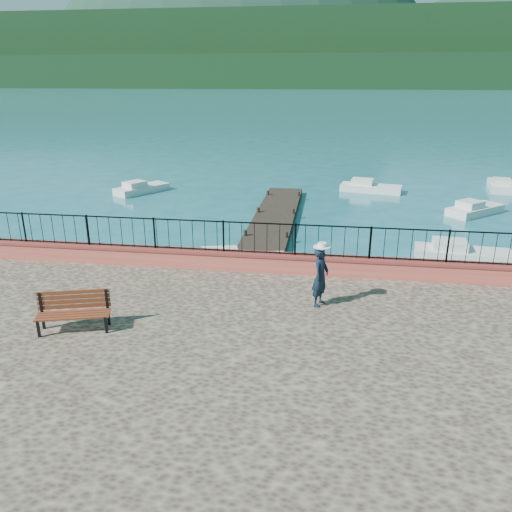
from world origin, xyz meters
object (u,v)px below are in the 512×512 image
(park_bench, at_px, (74,319))
(boat_0, at_px, (235,259))
(person, at_px, (321,277))
(boat_2, at_px, (475,207))
(boat_4, at_px, (371,185))
(boat_1, at_px, (464,250))
(boat_5, at_px, (501,183))
(boat_3, at_px, (142,186))

(park_bench, xyz_separation_m, boat_0, (2.45, 7.50, -1.08))
(person, height_order, boat_2, person)
(boat_4, bearing_deg, boat_0, -100.99)
(boat_1, distance_m, boat_4, 12.44)
(boat_0, distance_m, boat_1, 9.05)
(park_bench, relative_size, boat_4, 0.47)
(park_bench, height_order, person, person)
(boat_0, bearing_deg, boat_1, 0.19)
(park_bench, xyz_separation_m, boat_4, (8.45, 21.89, -1.08))
(person, relative_size, boat_4, 0.43)
(park_bench, relative_size, boat_2, 0.53)
(boat_2, bearing_deg, boat_5, 22.93)
(boat_0, bearing_deg, boat_2, 26.78)
(boat_1, height_order, boat_5, same)
(park_bench, height_order, boat_1, park_bench)
(boat_0, xyz_separation_m, boat_5, (14.28, 16.34, 0.00))
(boat_5, bearing_deg, boat_2, 165.08)
(park_bench, relative_size, boat_5, 0.50)
(boat_1, xyz_separation_m, boat_5, (5.52, 14.07, 0.00))
(boat_1, height_order, boat_4, same)
(boat_3, bearing_deg, boat_2, -63.87)
(boat_2, height_order, boat_4, same)
(boat_0, distance_m, boat_3, 14.58)
(person, height_order, boat_1, person)
(boat_3, bearing_deg, boat_5, -45.98)
(person, distance_m, boat_2, 16.90)
(boat_3, bearing_deg, park_bench, -130.38)
(boat_0, height_order, boat_5, same)
(boat_2, bearing_deg, boat_4, 95.56)
(boat_3, bearing_deg, boat_0, -112.56)
(boat_3, xyz_separation_m, boat_5, (22.48, 4.28, 0.00))
(boat_5, bearing_deg, boat_1, 169.39)
(boat_0, height_order, boat_2, same)
(park_bench, distance_m, boat_0, 7.96)
(boat_2, bearing_deg, boat_1, -148.62)
(boat_0, distance_m, boat_2, 14.68)
(person, xyz_separation_m, boat_0, (-3.25, 5.25, -1.60))
(boat_5, bearing_deg, person, 163.77)
(person, height_order, boat_0, person)
(boat_0, xyz_separation_m, boat_1, (8.76, 2.27, 0.00))
(park_bench, bearing_deg, boat_2, 35.77)
(boat_2, bearing_deg, boat_0, 179.81)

